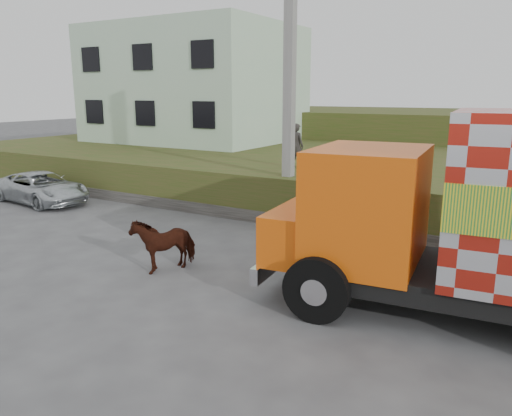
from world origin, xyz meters
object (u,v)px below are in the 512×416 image
Objects in this scene: utility_pole at (289,93)px; suv at (41,188)px; cow at (164,243)px; pedestrian at (296,146)px.

utility_pole is 1.92× the size of suv.
pedestrian reaches higher than cow.
utility_pole is 2.61m from pedestrian.
utility_pole is at bearing -71.28° from suv.
utility_pole reaches higher than suv.
cow is (-0.55, -5.33, -3.45)m from utility_pole.
pedestrian is at bearing -59.99° from suv.
cow is 9.31m from suv.
utility_pole is 5.19× the size of pedestrian.
pedestrian reaches higher than suv.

